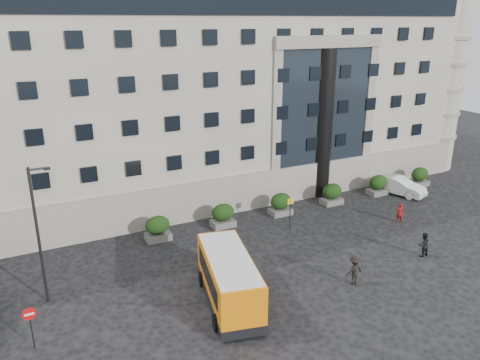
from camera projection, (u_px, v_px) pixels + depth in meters
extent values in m
plane|color=black|center=(258.00, 276.00, 29.19)|extent=(120.00, 120.00, 0.00)
cube|color=gray|center=(206.00, 84.00, 47.40)|extent=(44.00, 24.00, 18.00)
cylinder|color=black|center=(322.00, 125.00, 40.90)|extent=(1.80, 1.80, 13.00)
cube|color=#595957|center=(158.00, 237.00, 33.99)|extent=(1.80, 1.20, 0.50)
ellipsoid|color=black|center=(158.00, 225.00, 33.69)|extent=(1.80, 1.26, 1.34)
cube|color=#595957|center=(223.00, 223.00, 36.21)|extent=(1.80, 1.20, 0.50)
ellipsoid|color=black|center=(223.00, 212.00, 35.91)|extent=(1.80, 1.26, 1.34)
cube|color=#595957|center=(280.00, 212.00, 38.42)|extent=(1.80, 1.20, 0.50)
ellipsoid|color=black|center=(281.00, 201.00, 38.13)|extent=(1.80, 1.26, 1.34)
cube|color=#595957|center=(332.00, 201.00, 40.64)|extent=(1.80, 1.20, 0.50)
ellipsoid|color=black|center=(332.00, 191.00, 40.34)|extent=(1.80, 1.26, 1.34)
cube|color=#595957|center=(377.00, 192.00, 42.86)|extent=(1.80, 1.20, 0.50)
ellipsoid|color=black|center=(378.00, 182.00, 42.56)|extent=(1.80, 1.26, 1.34)
cube|color=#595957|center=(419.00, 183.00, 45.08)|extent=(1.80, 1.20, 0.50)
ellipsoid|color=black|center=(420.00, 174.00, 44.78)|extent=(1.80, 1.26, 1.34)
cylinder|color=#262628|center=(38.00, 238.00, 25.31)|extent=(0.16, 0.16, 8.00)
cylinder|color=#262628|center=(37.00, 169.00, 24.25)|extent=(0.90, 0.12, 0.12)
cube|color=black|center=(47.00, 169.00, 24.46)|extent=(0.35, 0.18, 0.14)
cylinder|color=#262628|center=(290.00, 214.00, 35.35)|extent=(0.08, 0.08, 2.50)
cube|color=yellow|center=(290.00, 201.00, 35.01)|extent=(0.50, 0.06, 0.45)
cylinder|color=#262628|center=(32.00, 329.00, 22.44)|extent=(0.08, 0.08, 2.20)
cylinder|color=red|center=(29.00, 314.00, 22.10)|extent=(0.64, 0.05, 0.64)
cube|color=white|center=(29.00, 314.00, 22.07)|extent=(0.45, 0.04, 0.10)
cube|color=orange|center=(229.00, 276.00, 25.90)|extent=(3.82, 7.25, 2.31)
cube|color=black|center=(229.00, 296.00, 26.31)|extent=(3.87, 7.30, 0.55)
cube|color=black|center=(229.00, 273.00, 25.83)|extent=(3.55, 5.79, 1.04)
cube|color=silver|center=(229.00, 259.00, 25.54)|extent=(3.63, 6.89, 0.18)
cylinder|color=black|center=(216.00, 322.00, 24.01)|extent=(0.47, 0.94, 0.90)
cylinder|color=black|center=(260.00, 316.00, 24.56)|extent=(0.47, 0.94, 0.90)
cylinder|color=black|center=(202.00, 279.00, 28.06)|extent=(0.47, 0.94, 0.90)
cylinder|color=black|center=(240.00, 274.00, 28.61)|extent=(0.47, 0.94, 0.90)
imported|color=white|center=(399.00, 186.00, 42.78)|extent=(3.19, 5.09, 1.58)
imported|color=maroon|center=(400.00, 213.00, 36.84)|extent=(0.66, 0.53, 1.58)
imported|color=black|center=(423.00, 245.00, 31.47)|extent=(0.83, 0.65, 1.69)
imported|color=black|center=(354.00, 270.00, 28.10)|extent=(1.20, 0.71, 1.84)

